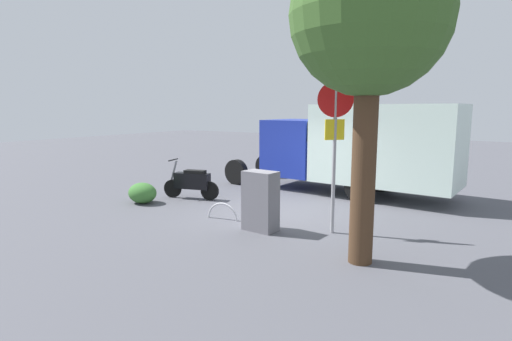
# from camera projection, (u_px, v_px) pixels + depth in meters

# --- Properties ---
(ground_plane) EXTENTS (60.00, 60.00, 0.00)m
(ground_plane) POSITION_uv_depth(u_px,v_px,m) (275.00, 212.00, 10.79)
(ground_plane) COLOR #4D4E55
(box_truck_near) EXTENTS (7.82, 2.74, 2.86)m
(box_truck_near) POSITION_uv_depth(u_px,v_px,m) (356.00, 145.00, 12.86)
(box_truck_near) COLOR black
(box_truck_near) RESTS_ON ground
(motorcycle) EXTENTS (1.78, 0.72, 1.20)m
(motorcycle) POSITION_uv_depth(u_px,v_px,m) (192.00, 182.00, 12.30)
(motorcycle) COLOR black
(motorcycle) RESTS_ON ground
(stop_sign) EXTENTS (0.71, 0.33, 3.31)m
(stop_sign) POSITION_uv_depth(u_px,v_px,m) (335.00, 133.00, 8.65)
(stop_sign) COLOR #9E9EA3
(stop_sign) RESTS_ON ground
(street_tree) EXTENTS (2.67, 2.67, 5.59)m
(street_tree) POSITION_uv_depth(u_px,v_px,m) (370.00, 20.00, 6.64)
(street_tree) COLOR #47301E
(street_tree) RESTS_ON ground
(utility_cabinet) EXTENTS (0.79, 0.52, 1.35)m
(utility_cabinet) POSITION_uv_depth(u_px,v_px,m) (260.00, 201.00, 9.09)
(utility_cabinet) COLOR slate
(utility_cabinet) RESTS_ON ground
(bike_rack_hoop) EXTENTS (0.85, 0.16, 0.85)m
(bike_rack_hoop) POSITION_uv_depth(u_px,v_px,m) (223.00, 219.00, 10.09)
(bike_rack_hoop) COLOR #B7B7BC
(bike_rack_hoop) RESTS_ON ground
(shrub_near_sign) EXTENTS (0.88, 0.72, 0.60)m
(shrub_near_sign) POSITION_uv_depth(u_px,v_px,m) (142.00, 193.00, 11.76)
(shrub_near_sign) COLOR #396F2F
(shrub_near_sign) RESTS_ON ground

